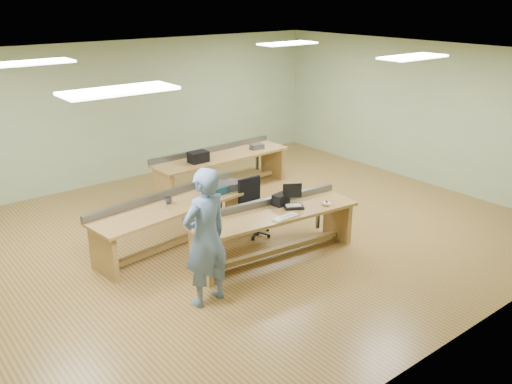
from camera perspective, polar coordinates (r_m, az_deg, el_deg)
floor at (r=9.30m, az=-2.49°, el=-4.76°), size 10.00×10.00×0.00m
ceiling at (r=8.47m, az=-2.81°, el=13.94°), size 10.00×10.00×0.00m
wall_back at (r=12.15m, az=-13.85°, el=8.18°), size 10.00×0.04×3.00m
wall_front at (r=6.17m, az=19.71°, el=-4.28°), size 10.00×0.04×3.00m
wall_right at (r=12.28m, az=16.85°, el=8.02°), size 0.04×8.00×3.00m
fluor_panels at (r=8.47m, az=-2.81°, el=13.73°), size 6.20×3.50×0.03m
workbench_front at (r=8.44m, az=1.80°, el=-3.35°), size 2.82×1.02×0.86m
workbench_mid at (r=8.88m, az=-8.37°, el=-2.29°), size 3.03×1.14×0.86m
workbench_back at (r=11.35m, az=-3.71°, el=2.97°), size 3.03×0.88×0.86m
person at (r=7.06m, az=-5.34°, el=-4.80°), size 0.74×0.53×1.91m
laptop_base at (r=8.54m, az=3.97°, el=-1.53°), size 0.39×0.37×0.03m
laptop_screen at (r=8.57m, az=3.84°, el=0.15°), size 0.27×0.17×0.24m
keyboard at (r=8.14m, az=3.14°, el=-2.67°), size 0.45×0.17×0.03m
trackball_mouse at (r=8.68m, az=7.40°, el=-1.18°), size 0.17×0.19×0.07m
camera_bag at (r=8.62m, az=2.63°, el=-0.78°), size 0.29×0.21×0.18m
task_chair at (r=9.28m, az=-0.08°, el=-2.38°), size 0.54×0.54×0.98m
parts_bin_teal at (r=9.12m, az=-4.19°, el=0.22°), size 0.37×0.29×0.12m
parts_bin_grey at (r=9.31m, az=-2.82°, el=0.67°), size 0.53×0.44×0.13m
mug at (r=8.78m, az=-9.27°, el=-0.88°), size 0.17×0.17×0.11m
drinks_can at (r=8.58m, az=-9.68°, el=-1.33°), size 0.09×0.09×0.13m
storage_box_back at (r=10.84m, az=-6.09°, el=3.70°), size 0.38×0.27×0.21m
tray_back at (r=11.71m, az=0.09°, el=4.81°), size 0.30×0.23×0.11m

